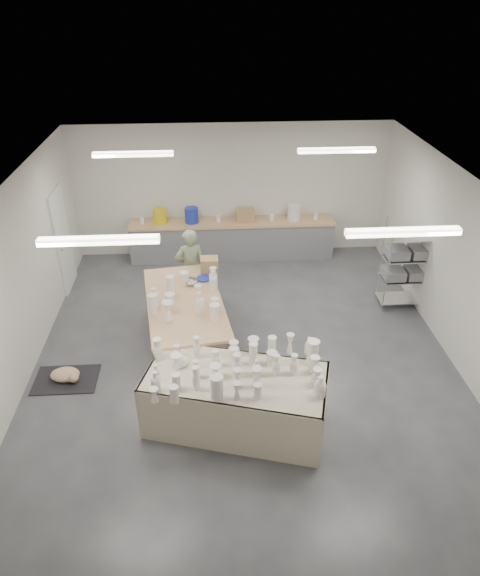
{
  "coord_description": "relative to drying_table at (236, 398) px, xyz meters",
  "views": [
    {
      "loc": [
        -0.52,
        -6.98,
        5.5
      ],
      "look_at": [
        -0.03,
        0.48,
        1.05
      ],
      "focal_mm": 32.0,
      "sensor_mm": 36.0,
      "label": 1
    }
  ],
  "objects": [
    {
      "name": "drying_table",
      "position": [
        0.0,
        0.0,
        0.0
      ],
      "size": [
        2.72,
        1.85,
        1.26
      ],
      "rotation": [
        0.0,
        0.0,
        -0.28
      ],
      "color": "olive",
      "rests_on": "ground"
    },
    {
      "name": "rug",
      "position": [
        -2.68,
        1.1,
        -0.46
      ],
      "size": [
        1.0,
        0.7,
        0.02
      ],
      "primitive_type": "cube",
      "color": "black",
      "rests_on": "ground"
    },
    {
      "name": "work_table",
      "position": [
        -0.71,
        1.96,
        0.46
      ],
      "size": [
        1.57,
        2.62,
        1.29
      ],
      "rotation": [
        0.0,
        0.0,
        0.14
      ],
      "color": "tan",
      "rests_on": "ground"
    },
    {
      "name": "wire_shelf",
      "position": [
        3.42,
        2.97,
        0.45
      ],
      "size": [
        0.88,
        0.48,
        1.8
      ],
      "color": "silver",
      "rests_on": "ground"
    },
    {
      "name": "back_counter",
      "position": [
        0.21,
        5.25,
        0.01
      ],
      "size": [
        4.6,
        0.6,
        1.24
      ],
      "color": "tan",
      "rests_on": "ground"
    },
    {
      "name": "room",
      "position": [
        0.11,
        1.65,
        1.58
      ],
      "size": [
        8.0,
        8.02,
        3.0
      ],
      "color": "#424449",
      "rests_on": "ground"
    },
    {
      "name": "red_stool",
      "position": [
        -0.68,
        3.56,
        -0.2
      ],
      "size": [
        0.33,
        0.33,
        0.31
      ],
      "rotation": [
        0.0,
        0.0,
        -0.0
      ],
      "color": "#B51927",
      "rests_on": "ground"
    },
    {
      "name": "cat",
      "position": [
        -2.66,
        1.09,
        -0.35
      ],
      "size": [
        0.53,
        0.44,
        0.2
      ],
      "rotation": [
        0.0,
        0.0,
        -0.28
      ],
      "color": "white",
      "rests_on": "rug"
    },
    {
      "name": "potter",
      "position": [
        -0.68,
        3.29,
        0.33
      ],
      "size": [
        0.66,
        0.52,
        1.6
      ],
      "primitive_type": "imported",
      "rotation": [
        0.0,
        0.0,
        3.41
      ],
      "color": "gray",
      "rests_on": "ground"
    }
  ]
}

